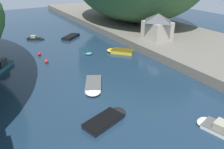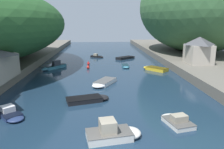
{
  "view_description": "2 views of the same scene",
  "coord_description": "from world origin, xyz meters",
  "px_view_note": "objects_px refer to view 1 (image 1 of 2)",
  "views": [
    {
      "loc": [
        -11.31,
        -4.88,
        14.71
      ],
      "look_at": [
        2.84,
        18.8,
        1.44
      ],
      "focal_mm": 35.0,
      "sensor_mm": 36.0,
      "label": 1
    },
    {
      "loc": [
        -0.55,
        -14.36,
        9.71
      ],
      "look_at": [
        1.53,
        22.28,
        0.85
      ],
      "focal_mm": 35.0,
      "sensor_mm": 36.0,
      "label": 2
    }
  ],
  "objects_px": {
    "boat_open_rowboat": "(119,51)",
    "channel_buoy_far": "(39,54)",
    "boat_moored_right": "(93,86)",
    "right_bank_cottage": "(157,26)",
    "boat_near_quay": "(36,38)",
    "boat_far_upstream": "(108,119)",
    "boat_far_right_bank": "(86,52)",
    "boat_small_dinghy": "(0,68)",
    "boat_yellow_tender": "(215,126)",
    "boat_mid_channel": "(72,36)",
    "channel_buoy_near": "(46,61)"
  },
  "relations": [
    {
      "from": "boat_mid_channel",
      "to": "boat_far_upstream",
      "type": "bearing_deg",
      "value": -53.91
    },
    {
      "from": "boat_mid_channel",
      "to": "right_bank_cottage",
      "type": "bearing_deg",
      "value": -0.04
    },
    {
      "from": "boat_mid_channel",
      "to": "boat_near_quay",
      "type": "height_order",
      "value": "boat_near_quay"
    },
    {
      "from": "boat_far_upstream",
      "to": "channel_buoy_near",
      "type": "relative_size",
      "value": 5.97
    },
    {
      "from": "boat_far_right_bank",
      "to": "boat_small_dinghy",
      "type": "relative_size",
      "value": 0.68
    },
    {
      "from": "boat_far_right_bank",
      "to": "channel_buoy_near",
      "type": "relative_size",
      "value": 4.14
    },
    {
      "from": "right_bank_cottage",
      "to": "boat_open_rowboat",
      "type": "height_order",
      "value": "right_bank_cottage"
    },
    {
      "from": "channel_buoy_near",
      "to": "boat_mid_channel",
      "type": "bearing_deg",
      "value": 52.5
    },
    {
      "from": "boat_far_upstream",
      "to": "boat_yellow_tender",
      "type": "bearing_deg",
      "value": 35.74
    },
    {
      "from": "right_bank_cottage",
      "to": "channel_buoy_near",
      "type": "distance_m",
      "value": 22.96
    },
    {
      "from": "boat_small_dinghy",
      "to": "channel_buoy_far",
      "type": "relative_size",
      "value": 6.1
    },
    {
      "from": "boat_mid_channel",
      "to": "boat_near_quay",
      "type": "bearing_deg",
      "value": -145.3
    },
    {
      "from": "boat_yellow_tender",
      "to": "boat_far_upstream",
      "type": "distance_m",
      "value": 11.09
    },
    {
      "from": "boat_small_dinghy",
      "to": "right_bank_cottage",
      "type": "bearing_deg",
      "value": -149.22
    },
    {
      "from": "boat_near_quay",
      "to": "boat_small_dinghy",
      "type": "height_order",
      "value": "boat_small_dinghy"
    },
    {
      "from": "boat_mid_channel",
      "to": "boat_yellow_tender",
      "type": "xyz_separation_m",
      "value": [
        0.06,
        -39.12,
        0.05
      ]
    },
    {
      "from": "boat_far_right_bank",
      "to": "boat_open_rowboat",
      "type": "height_order",
      "value": "boat_open_rowboat"
    },
    {
      "from": "boat_open_rowboat",
      "to": "channel_buoy_far",
      "type": "bearing_deg",
      "value": 113.49
    },
    {
      "from": "boat_open_rowboat",
      "to": "boat_near_quay",
      "type": "bearing_deg",
      "value": 82.73
    },
    {
      "from": "boat_moored_right",
      "to": "boat_far_right_bank",
      "type": "distance_m",
      "value": 14.54
    },
    {
      "from": "boat_open_rowboat",
      "to": "right_bank_cottage",
      "type": "bearing_deg",
      "value": -46.8
    },
    {
      "from": "boat_open_rowboat",
      "to": "boat_small_dinghy",
      "type": "relative_size",
      "value": 0.92
    },
    {
      "from": "boat_yellow_tender",
      "to": "boat_near_quay",
      "type": "bearing_deg",
      "value": 87.59
    },
    {
      "from": "boat_far_right_bank",
      "to": "channel_buoy_far",
      "type": "relative_size",
      "value": 4.16
    },
    {
      "from": "right_bank_cottage",
      "to": "channel_buoy_near",
      "type": "bearing_deg",
      "value": 172.8
    },
    {
      "from": "boat_open_rowboat",
      "to": "channel_buoy_near",
      "type": "relative_size",
      "value": 5.56
    },
    {
      "from": "right_bank_cottage",
      "to": "boat_moored_right",
      "type": "relative_size",
      "value": 0.95
    },
    {
      "from": "boat_far_right_bank",
      "to": "boat_small_dinghy",
      "type": "distance_m",
      "value": 15.46
    },
    {
      "from": "boat_mid_channel",
      "to": "channel_buoy_far",
      "type": "distance_m",
      "value": 13.16
    },
    {
      "from": "boat_near_quay",
      "to": "channel_buoy_near",
      "type": "xyz_separation_m",
      "value": [
        -1.77,
        -15.23,
        0.06
      ]
    },
    {
      "from": "channel_buoy_far",
      "to": "boat_moored_right",
      "type": "bearing_deg",
      "value": -79.35
    },
    {
      "from": "boat_moored_right",
      "to": "channel_buoy_far",
      "type": "xyz_separation_m",
      "value": [
        -3.12,
        16.6,
        0.06
      ]
    },
    {
      "from": "boat_small_dinghy",
      "to": "boat_mid_channel",
      "type": "bearing_deg",
      "value": -107.01
    },
    {
      "from": "boat_moored_right",
      "to": "boat_far_upstream",
      "type": "relative_size",
      "value": 1.02
    },
    {
      "from": "boat_far_upstream",
      "to": "boat_far_right_bank",
      "type": "distance_m",
      "value": 21.93
    },
    {
      "from": "right_bank_cottage",
      "to": "boat_open_rowboat",
      "type": "bearing_deg",
      "value": 175.08
    },
    {
      "from": "boat_near_quay",
      "to": "boat_open_rowboat",
      "type": "xyz_separation_m",
      "value": [
        11.95,
        -17.32,
        0.02
      ]
    },
    {
      "from": "boat_near_quay",
      "to": "boat_far_upstream",
      "type": "height_order",
      "value": "boat_near_quay"
    },
    {
      "from": "boat_yellow_tender",
      "to": "boat_open_rowboat",
      "type": "xyz_separation_m",
      "value": [
        3.81,
        24.2,
        0.0
      ]
    },
    {
      "from": "boat_far_upstream",
      "to": "boat_small_dinghy",
      "type": "height_order",
      "value": "boat_small_dinghy"
    },
    {
      "from": "boat_moored_right",
      "to": "boat_far_upstream",
      "type": "bearing_deg",
      "value": 103.72
    },
    {
      "from": "boat_yellow_tender",
      "to": "boat_far_right_bank",
      "type": "height_order",
      "value": "boat_yellow_tender"
    },
    {
      "from": "channel_buoy_near",
      "to": "boat_open_rowboat",
      "type": "bearing_deg",
      "value": -8.64
    },
    {
      "from": "right_bank_cottage",
      "to": "boat_open_rowboat",
      "type": "relative_size",
      "value": 1.04
    },
    {
      "from": "boat_moored_right",
      "to": "right_bank_cottage",
      "type": "bearing_deg",
      "value": -125.71
    },
    {
      "from": "right_bank_cottage",
      "to": "boat_far_upstream",
      "type": "distance_m",
      "value": 27.36
    },
    {
      "from": "boat_yellow_tender",
      "to": "boat_small_dinghy",
      "type": "height_order",
      "value": "boat_small_dinghy"
    },
    {
      "from": "boat_far_upstream",
      "to": "boat_far_right_bank",
      "type": "xyz_separation_m",
      "value": [
        7.04,
        20.77,
        -0.04
      ]
    },
    {
      "from": "boat_far_upstream",
      "to": "channel_buoy_far",
      "type": "bearing_deg",
      "value": 166.38
    },
    {
      "from": "boat_open_rowboat",
      "to": "boat_far_right_bank",
      "type": "bearing_deg",
      "value": 107.12
    }
  ]
}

